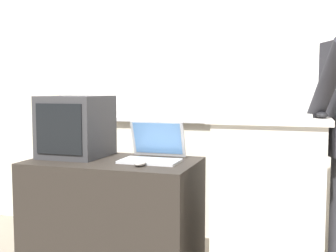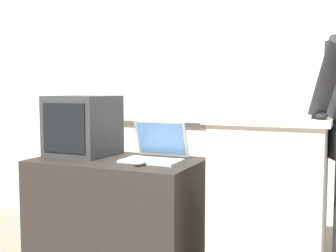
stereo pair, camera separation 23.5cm
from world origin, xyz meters
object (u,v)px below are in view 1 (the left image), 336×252
(wireless_keyboard, at_px, (268,115))
(crt_monitor, at_px, (76,126))
(computer_mouse_by_laptop, at_px, (140,163))
(coffee_mug, at_px, (232,107))
(lectern_podium, at_px, (268,210))
(computer_mouse_by_keyboard, at_px, (322,115))
(laptop, at_px, (154,149))
(side_desk, at_px, (114,221))

(wireless_keyboard, xyz_separation_m, crt_monitor, (-1.18, 0.11, -0.10))
(computer_mouse_by_laptop, relative_size, coffee_mug, 0.85)
(lectern_podium, xyz_separation_m, computer_mouse_by_keyboard, (0.25, -0.05, 0.52))
(laptop, distance_m, wireless_keyboard, 0.71)
(computer_mouse_by_keyboard, bearing_deg, side_desk, 178.37)
(computer_mouse_by_keyboard, bearing_deg, computer_mouse_by_laptop, -174.21)
(computer_mouse_by_laptop, xyz_separation_m, crt_monitor, (-0.51, 0.20, 0.17))
(lectern_podium, height_order, computer_mouse_by_keyboard, computer_mouse_by_keyboard)
(wireless_keyboard, height_order, computer_mouse_by_keyboard, computer_mouse_by_keyboard)
(coffee_mug, bearing_deg, side_desk, -164.80)
(lectern_podium, distance_m, computer_mouse_by_keyboard, 0.58)
(lectern_podium, distance_m, coffee_mug, 0.62)
(side_desk, bearing_deg, lectern_podium, 1.23)
(side_desk, distance_m, computer_mouse_by_laptop, 0.47)
(computer_mouse_by_keyboard, relative_size, coffee_mug, 0.85)
(crt_monitor, bearing_deg, lectern_podium, -2.30)
(laptop, relative_size, crt_monitor, 0.84)
(computer_mouse_by_laptop, xyz_separation_m, coffee_mug, (0.45, 0.31, 0.30))
(computer_mouse_by_laptop, bearing_deg, computer_mouse_by_keyboard, 5.79)
(wireless_keyboard, distance_m, computer_mouse_by_laptop, 0.73)
(lectern_podium, height_order, wireless_keyboard, wireless_keyboard)
(wireless_keyboard, bearing_deg, coffee_mug, 134.78)
(side_desk, bearing_deg, coffee_mug, 15.20)
(side_desk, height_order, wireless_keyboard, wireless_keyboard)
(laptop, height_order, coffee_mug, coffee_mug)
(computer_mouse_by_keyboard, bearing_deg, coffee_mug, 155.85)
(crt_monitor, bearing_deg, side_desk, -13.30)
(side_desk, relative_size, computer_mouse_by_keyboard, 9.98)
(lectern_podium, height_order, computer_mouse_by_laptop, lectern_podium)
(lectern_podium, bearing_deg, computer_mouse_by_laptop, -167.83)
(computer_mouse_by_keyboard, xyz_separation_m, crt_monitor, (-1.45, 0.10, -0.10))
(lectern_podium, relative_size, coffee_mug, 8.62)
(computer_mouse_by_keyboard, height_order, crt_monitor, crt_monitor)
(lectern_podium, bearing_deg, laptop, 175.94)
(laptop, distance_m, computer_mouse_by_keyboard, 0.96)
(computer_mouse_by_laptop, relative_size, computer_mouse_by_keyboard, 1.00)
(lectern_podium, bearing_deg, wireless_keyboard, -100.34)
(wireless_keyboard, xyz_separation_m, computer_mouse_by_laptop, (-0.67, -0.09, -0.27))
(lectern_podium, distance_m, wireless_keyboard, 0.52)
(laptop, xyz_separation_m, wireless_keyboard, (0.66, -0.11, 0.22))
(side_desk, xyz_separation_m, computer_mouse_by_laptop, (0.22, -0.13, 0.39))
(computer_mouse_by_laptop, height_order, crt_monitor, crt_monitor)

